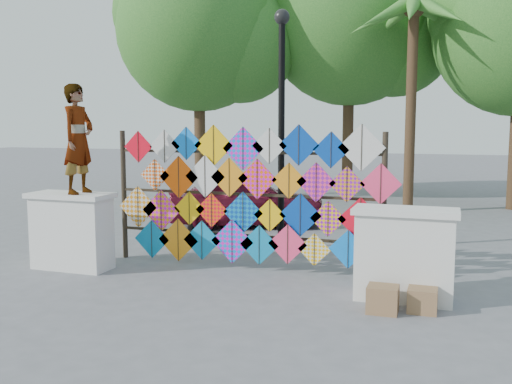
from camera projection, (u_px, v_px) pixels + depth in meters
ground at (227, 279)px, 8.92m from camera, size 80.00×80.00×0.00m
parapet_left at (72, 230)px, 9.51m from camera, size 1.40×0.65×1.28m
parapet_right at (404, 254)px, 7.79m from camera, size 1.40×0.65×1.28m
kite_rack at (246, 197)px, 9.43m from camera, size 4.92×0.24×2.42m
tree_west at (202, 30)px, 18.17m from camera, size 5.85×5.20×8.01m
tree_mid at (353, 20)px, 18.57m from camera, size 6.30×5.60×8.61m
palm_tree at (413, 28)px, 15.15m from camera, size 3.62×3.62×5.83m
vendor_woman at (78, 139)px, 9.27m from camera, size 0.45×0.67×1.79m
sedan at (246, 200)px, 13.50m from camera, size 4.00×2.83×1.26m
lamppost at (282, 109)px, 10.38m from camera, size 0.28×0.28×4.46m
cardboard_box_near at (383, 299)px, 7.34m from camera, size 0.39×0.35×0.35m
cardboard_box_far at (422, 300)px, 7.35m from camera, size 0.37×0.34×0.31m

